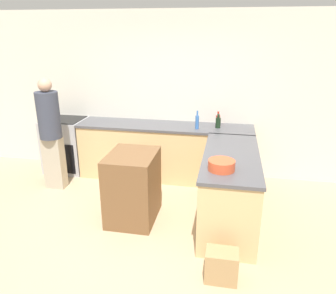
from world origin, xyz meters
The scene contains 12 objects.
ground_plane centered at (0.00, 0.00, 0.00)m, with size 14.00×14.00×0.00m, color tan.
wall_back centered at (0.00, 2.21, 1.35)m, with size 8.00×0.06×2.70m.
counter_back centered at (0.00, 1.87, 0.46)m, with size 2.86×0.64×0.93m.
counter_peninsula centered at (1.08, 0.71, 0.46)m, with size 0.69×1.74×0.93m.
range_oven centered at (-1.78, 1.87, 0.47)m, with size 0.69×0.62×0.94m.
island_table centered at (-0.15, 0.53, 0.46)m, with size 0.60×0.74×0.91m.
mixing_bowl centered at (0.98, 0.22, 0.98)m, with size 0.30×0.30×0.11m.
hot_sauce_bottle centered at (0.85, 1.99, 1.02)m, with size 0.07×0.07×0.23m.
wine_bottle_dark centered at (0.86, 1.88, 1.01)m, with size 0.08×0.08×0.22m.
water_bottle_blue centered at (0.54, 1.76, 1.04)m, with size 0.06×0.06×0.29m.
person_by_range centered at (-1.63, 1.18, 0.94)m, with size 0.33×0.33×1.73m.
paper_bag centered at (1.05, -0.43, 0.17)m, with size 0.32×0.23×0.33m.
Camera 1 is at (1.03, -3.15, 2.39)m, focal length 35.00 mm.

